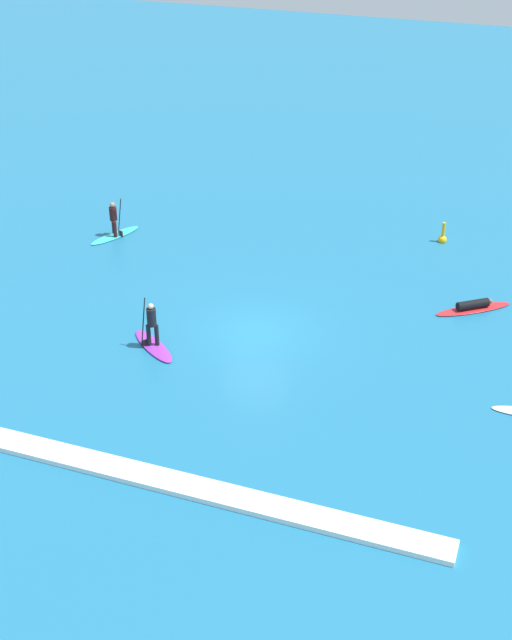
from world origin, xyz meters
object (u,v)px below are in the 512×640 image
Objects in this scene: surfer_on_red_board at (473,307)px; marker_buoy at (443,238)px; surfer_on_teal_board at (114,226)px; surfer_on_purple_board at (153,336)px.

surfer_on_red_board is 2.83× the size of marker_buoy.
surfer_on_teal_board reaches higher than marker_buoy.
surfer_on_purple_board is at bearing -121.58° from surfer_on_teal_board.
surfer_on_red_board is 1.18× the size of surfer_on_purple_board.
surfer_on_purple_board is at bearing -123.55° from marker_buoy.
surfer_on_teal_board is at bearing -16.34° from surfer_on_purple_board.
surfer_on_purple_board reaches higher than marker_buoy.
surfer_on_purple_board is 2.39× the size of marker_buoy.
surfer_on_teal_board is 15.32m from marker_buoy.
surfer_on_red_board is 12.86m from surfer_on_purple_board.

